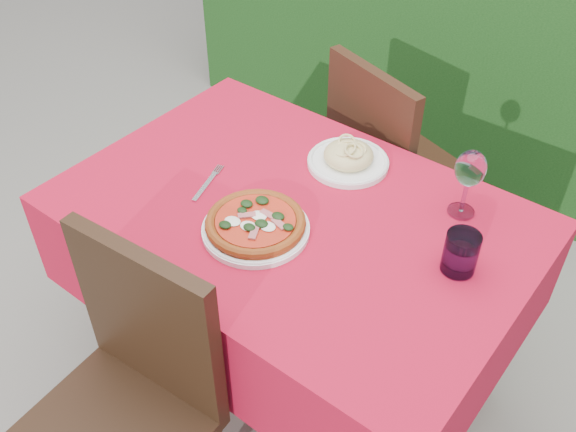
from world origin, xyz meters
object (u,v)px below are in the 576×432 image
Objects in this scene: pasta_plate at (348,158)px; water_glass at (460,255)px; chair_near at (129,393)px; wine_glass at (470,171)px; pizza_plate at (256,225)px; chair_far at (387,162)px; fork at (205,186)px.

water_glass is at bearing -23.02° from pasta_plate.
pasta_plate is 2.18× the size of water_glass.
chair_near is 3.86× the size of pasta_plate.
wine_glass is at bearing 1.37° from pasta_plate.
chair_near is at bearing -93.39° from pizza_plate.
pizza_plate is 1.70× the size of wine_glass.
wine_glass is at bearing 46.22° from pizza_plate.
chair_far is 0.76m from fork.
wine_glass is (0.41, 0.85, 0.36)m from chair_near.
chair_far is 4.61× the size of wine_glass.
chair_near is 4.91× the size of fork.
pasta_plate is at bearing 82.19° from chair_near.
water_glass is (0.51, -0.55, 0.27)m from chair_far.
water_glass is at bearing -65.66° from wine_glass.
chair_far is 0.44m from pasta_plate.
pizza_plate is at bearing -157.14° from water_glass.
chair_far is 3.82× the size of pasta_plate.
chair_near is at bearing 108.16° from chair_far.
fork is at bearing 167.15° from pizza_plate.
chair_far is 0.66m from wine_glass.
pizza_plate is (0.04, -0.75, 0.25)m from chair_far.
water_glass is at bearing 22.86° from pizza_plate.
pasta_plate is at bearing 35.23° from fork.
wine_glass reaches higher than fork.
pizza_plate is 1.79× the size of fork.
wine_glass is (-0.09, 0.20, 0.09)m from water_glass.
wine_glass is at bearing 59.92° from chair_near.
chair_near is 0.52m from pizza_plate.
fork is at bearing 91.97° from chair_far.
pasta_plate is (0.02, 0.39, 0.00)m from pizza_plate.
chair_far reaches higher than pasta_plate.
pasta_plate is at bearing 117.01° from chair_far.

